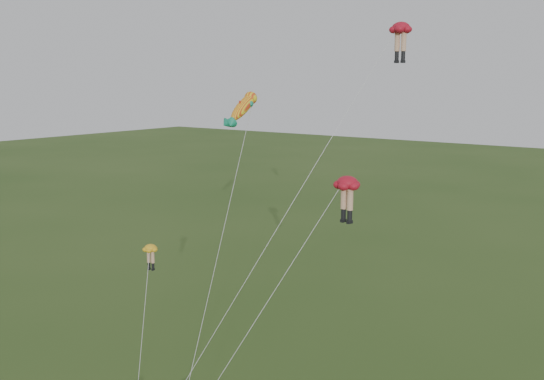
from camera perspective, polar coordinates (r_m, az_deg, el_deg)
The scene contains 4 objects.
legs_kite_red_high at distance 38.51m, azimuth 11.69°, elevation 13.92°, with size 8.65×12.31×21.30m.
legs_kite_red_mid at distance 35.24m, azimuth 6.95°, elevation 0.14°, with size 5.58×8.82×12.38m.
legs_kite_yellow at distance 37.16m, azimuth -11.42°, elevation -6.11°, with size 1.26×2.59×8.16m.
fish_kite at distance 39.26m, azimuth -2.73°, elevation 7.71°, with size 2.53×9.46×17.35m.
Camera 1 is at (23.66, -23.91, 17.74)m, focal length 40.00 mm.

